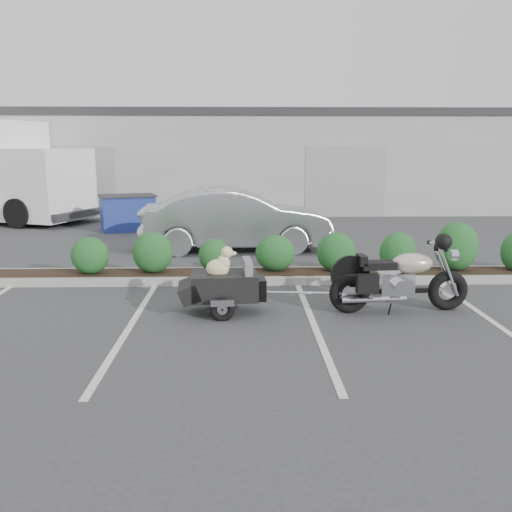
{
  "coord_description": "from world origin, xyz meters",
  "views": [
    {
      "loc": [
        0.15,
        -8.2,
        2.57
      ],
      "look_at": [
        0.38,
        0.84,
        0.75
      ],
      "focal_mm": 38.0,
      "sensor_mm": 36.0,
      "label": 1
    }
  ],
  "objects_px": {
    "sedan": "(236,220)",
    "dumpster": "(128,212)",
    "motorcycle": "(400,280)",
    "pet_trailer": "(223,285)"
  },
  "relations": [
    {
      "from": "dumpster",
      "to": "sedan",
      "type": "bearing_deg",
      "value": -65.41
    },
    {
      "from": "motorcycle",
      "to": "sedan",
      "type": "xyz_separation_m",
      "value": [
        -2.63,
        5.3,
        0.26
      ]
    },
    {
      "from": "pet_trailer",
      "to": "dumpster",
      "type": "xyz_separation_m",
      "value": [
        -3.29,
        8.81,
        0.11
      ]
    },
    {
      "from": "sedan",
      "to": "dumpster",
      "type": "distance_m",
      "value": 4.94
    },
    {
      "from": "pet_trailer",
      "to": "motorcycle",
      "type": "bearing_deg",
      "value": -4.58
    },
    {
      "from": "motorcycle",
      "to": "dumpster",
      "type": "bearing_deg",
      "value": 120.38
    },
    {
      "from": "sedan",
      "to": "dumpster",
      "type": "xyz_separation_m",
      "value": [
        -3.45,
        3.53,
        -0.22
      ]
    },
    {
      "from": "pet_trailer",
      "to": "sedan",
      "type": "xyz_separation_m",
      "value": [
        0.16,
        5.28,
        0.33
      ]
    },
    {
      "from": "motorcycle",
      "to": "dumpster",
      "type": "distance_m",
      "value": 10.72
    },
    {
      "from": "sedan",
      "to": "dumpster",
      "type": "height_order",
      "value": "sedan"
    }
  ]
}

